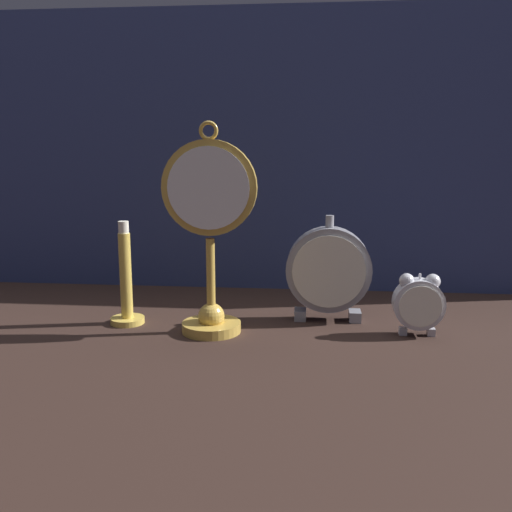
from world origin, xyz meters
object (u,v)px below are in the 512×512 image
Objects in this scene: alarm_clock_twin_bell at (419,302)px; brass_candlestick at (126,288)px; mantel_clock_silver at (328,270)px; pocket_watch_on_stand at (210,235)px.

brass_candlestick reaches higher than alarm_clock_twin_bell.
mantel_clock_silver is at bearing 8.15° from brass_candlestick.
pocket_watch_on_stand is 0.34m from alarm_clock_twin_bell.
brass_candlestick is at bearing -171.85° from mantel_clock_silver.
brass_candlestick is (-0.34, -0.05, -0.03)m from mantel_clock_silver.
pocket_watch_on_stand reaches higher than mantel_clock_silver.
brass_candlestick is (-0.48, 0.02, 0.01)m from alarm_clock_twin_bell.
alarm_clock_twin_bell is 0.16m from mantel_clock_silver.
pocket_watch_on_stand is 0.22m from mantel_clock_silver.
alarm_clock_twin_bell is at bearing -2.06° from brass_candlestick.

